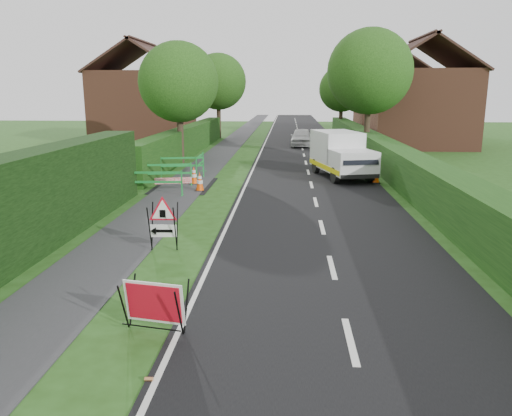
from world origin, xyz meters
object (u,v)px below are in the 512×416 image
object	(u,v)px
triangle_sign	(162,220)
hatchback_car	(302,137)
red_rect_sign	(154,304)
works_van	(341,154)

from	to	relation	value
triangle_sign	hatchback_car	bearing A→B (deg)	78.50
red_rect_sign	triangle_sign	world-z (taller)	triangle_sign
triangle_sign	works_van	distance (m)	13.03
red_rect_sign	hatchback_car	size ratio (longest dim) A/B	0.29
red_rect_sign	works_van	world-z (taller)	works_van
triangle_sign	works_van	bearing A→B (deg)	62.02
red_rect_sign	hatchback_car	xyz separation A→B (m)	(3.22, 29.95, 0.15)
red_rect_sign	triangle_sign	size ratio (longest dim) A/B	0.95
hatchback_car	triangle_sign	bearing A→B (deg)	-97.01
works_van	hatchback_car	bearing A→B (deg)	82.20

